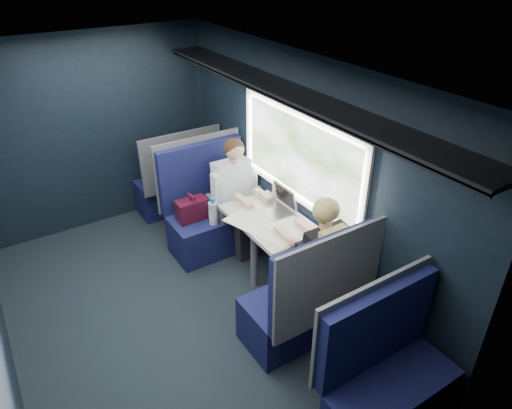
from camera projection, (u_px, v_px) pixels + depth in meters
ground at (177, 316)px, 4.37m from camera, size 2.80×4.20×0.01m
room_shell at (163, 177)px, 3.63m from camera, size 3.00×4.40×2.40m
table at (267, 226)px, 4.51m from camera, size 0.62×1.00×0.74m
seat_bay_near at (210, 213)px, 5.18m from camera, size 1.04×0.62×1.26m
seat_bay_far at (306, 303)px, 3.91m from camera, size 1.04×0.62×1.26m
seat_row_front at (178, 182)px, 5.86m from camera, size 1.04×0.51×1.16m
seat_row_back at (385, 379)px, 3.24m from camera, size 1.04×0.51×1.16m
man at (237, 191)px, 5.02m from camera, size 0.53×0.56×1.32m
woman at (319, 254)px, 3.99m from camera, size 0.53×0.56×1.32m
papers at (268, 223)px, 4.41m from camera, size 0.71×0.87×0.01m
laptop at (280, 204)px, 4.59m from camera, size 0.27×0.35×0.27m
bottle_small at (275, 191)px, 4.79m from camera, size 0.06×0.06×0.21m
cup at (259, 193)px, 4.84m from camera, size 0.06×0.06×0.08m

